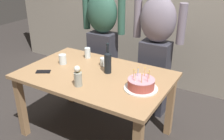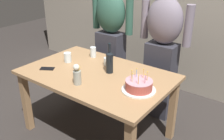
{
  "view_description": "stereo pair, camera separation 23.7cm",
  "coord_description": "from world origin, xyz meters",
  "px_view_note": "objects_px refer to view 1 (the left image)",
  "views": [
    {
      "loc": [
        1.31,
        -1.88,
        1.83
      ],
      "look_at": [
        0.21,
        -0.02,
        0.84
      ],
      "focal_mm": 40.46,
      "sensor_mm": 36.0,
      "label": 1
    },
    {
      "loc": [
        1.5,
        -1.75,
        1.83
      ],
      "look_at": [
        0.21,
        -0.02,
        0.84
      ],
      "focal_mm": 40.46,
      "sensor_mm": 36.0,
      "label": 2
    }
  ],
  "objects_px": {
    "water_glass_side": "(63,59)",
    "person_woman_cardigan": "(156,46)",
    "flower_vase": "(78,76)",
    "water_glass_near": "(104,62)",
    "person_man_bearded": "(102,36)",
    "cell_phone": "(43,72)",
    "birthday_cake": "(141,84)",
    "water_glass_far": "(88,53)",
    "wine_bottle": "(108,62)"
  },
  "relations": [
    {
      "from": "water_glass_side",
      "to": "person_woman_cardigan",
      "type": "relative_size",
      "value": 0.06
    },
    {
      "from": "flower_vase",
      "to": "water_glass_near",
      "type": "bearing_deg",
      "value": 95.36
    },
    {
      "from": "water_glass_near",
      "to": "person_man_bearded",
      "type": "distance_m",
      "value": 0.64
    },
    {
      "from": "flower_vase",
      "to": "cell_phone",
      "type": "bearing_deg",
      "value": 173.88
    },
    {
      "from": "water_glass_near",
      "to": "flower_vase",
      "type": "xyz_separation_m",
      "value": [
        0.05,
        -0.51,
        0.05
      ]
    },
    {
      "from": "birthday_cake",
      "to": "water_glass_far",
      "type": "distance_m",
      "value": 0.92
    },
    {
      "from": "birthday_cake",
      "to": "flower_vase",
      "type": "xyz_separation_m",
      "value": [
        -0.52,
        -0.23,
        0.05
      ]
    },
    {
      "from": "water_glass_side",
      "to": "birthday_cake",
      "type": "bearing_deg",
      "value": -5.26
    },
    {
      "from": "birthday_cake",
      "to": "person_woman_cardigan",
      "type": "relative_size",
      "value": 0.18
    },
    {
      "from": "cell_phone",
      "to": "flower_vase",
      "type": "height_order",
      "value": "flower_vase"
    },
    {
      "from": "wine_bottle",
      "to": "flower_vase",
      "type": "xyz_separation_m",
      "value": [
        -0.09,
        -0.38,
        -0.02
      ]
    },
    {
      "from": "water_glass_side",
      "to": "cell_phone",
      "type": "distance_m",
      "value": 0.27
    },
    {
      "from": "person_man_bearded",
      "to": "cell_phone",
      "type": "bearing_deg",
      "value": 84.77
    },
    {
      "from": "water_glass_side",
      "to": "person_woman_cardigan",
      "type": "xyz_separation_m",
      "value": [
        0.79,
        0.72,
        0.08
      ]
    },
    {
      "from": "wine_bottle",
      "to": "birthday_cake",
      "type": "bearing_deg",
      "value": -18.63
    },
    {
      "from": "birthday_cake",
      "to": "flower_vase",
      "type": "distance_m",
      "value": 0.57
    },
    {
      "from": "water_glass_far",
      "to": "water_glass_side",
      "type": "xyz_separation_m",
      "value": [
        -0.13,
        -0.28,
        -0.01
      ]
    },
    {
      "from": "water_glass_far",
      "to": "wine_bottle",
      "type": "relative_size",
      "value": 0.38
    },
    {
      "from": "person_man_bearded",
      "to": "water_glass_far",
      "type": "bearing_deg",
      "value": 99.38
    },
    {
      "from": "water_glass_far",
      "to": "water_glass_side",
      "type": "distance_m",
      "value": 0.31
    },
    {
      "from": "water_glass_near",
      "to": "flower_vase",
      "type": "distance_m",
      "value": 0.51
    },
    {
      "from": "birthday_cake",
      "to": "water_glass_far",
      "type": "bearing_deg",
      "value": 156.14
    },
    {
      "from": "wine_bottle",
      "to": "flower_vase",
      "type": "relative_size",
      "value": 1.55
    },
    {
      "from": "birthday_cake",
      "to": "wine_bottle",
      "type": "distance_m",
      "value": 0.46
    },
    {
      "from": "water_glass_side",
      "to": "person_woman_cardigan",
      "type": "distance_m",
      "value": 1.07
    },
    {
      "from": "water_glass_near",
      "to": "wine_bottle",
      "type": "bearing_deg",
      "value": -44.98
    },
    {
      "from": "water_glass_far",
      "to": "person_man_bearded",
      "type": "distance_m",
      "value": 0.45
    },
    {
      "from": "birthday_cake",
      "to": "water_glass_near",
      "type": "xyz_separation_m",
      "value": [
        -0.57,
        0.28,
        -0.0
      ]
    },
    {
      "from": "flower_vase",
      "to": "birthday_cake",
      "type": "bearing_deg",
      "value": 23.91
    },
    {
      "from": "water_glass_side",
      "to": "wine_bottle",
      "type": "xyz_separation_m",
      "value": [
        0.54,
        0.06,
        0.07
      ]
    },
    {
      "from": "water_glass_side",
      "to": "flower_vase",
      "type": "distance_m",
      "value": 0.56
    },
    {
      "from": "birthday_cake",
      "to": "person_woman_cardigan",
      "type": "bearing_deg",
      "value": 102.76
    },
    {
      "from": "wine_bottle",
      "to": "person_woman_cardigan",
      "type": "height_order",
      "value": "person_woman_cardigan"
    },
    {
      "from": "water_glass_near",
      "to": "cell_phone",
      "type": "xyz_separation_m",
      "value": [
        -0.44,
        -0.46,
        -0.04
      ]
    },
    {
      "from": "water_glass_near",
      "to": "person_man_bearded",
      "type": "xyz_separation_m",
      "value": [
        -0.35,
        0.53,
        0.09
      ]
    },
    {
      "from": "water_glass_near",
      "to": "person_woman_cardigan",
      "type": "relative_size",
      "value": 0.05
    },
    {
      "from": "water_glass_far",
      "to": "wine_bottle",
      "type": "bearing_deg",
      "value": -28.91
    },
    {
      "from": "wine_bottle",
      "to": "water_glass_far",
      "type": "bearing_deg",
      "value": 151.09
    },
    {
      "from": "flower_vase",
      "to": "person_man_bearded",
      "type": "xyz_separation_m",
      "value": [
        -0.4,
        1.04,
        0.04
      ]
    },
    {
      "from": "wine_bottle",
      "to": "person_man_bearded",
      "type": "height_order",
      "value": "person_man_bearded"
    },
    {
      "from": "water_glass_far",
      "to": "water_glass_side",
      "type": "bearing_deg",
      "value": -114.27
    },
    {
      "from": "water_glass_near",
      "to": "person_man_bearded",
      "type": "height_order",
      "value": "person_man_bearded"
    },
    {
      "from": "person_man_bearded",
      "to": "birthday_cake",
      "type": "bearing_deg",
      "value": 138.66
    },
    {
      "from": "person_woman_cardigan",
      "to": "person_man_bearded",
      "type": "bearing_deg",
      "value": 0.0
    },
    {
      "from": "water_glass_far",
      "to": "cell_phone",
      "type": "relative_size",
      "value": 0.83
    },
    {
      "from": "person_man_bearded",
      "to": "water_glass_side",
      "type": "bearing_deg",
      "value": 85.49
    },
    {
      "from": "flower_vase",
      "to": "person_woman_cardigan",
      "type": "bearing_deg",
      "value": 72.07
    },
    {
      "from": "water_glass_far",
      "to": "person_man_bearded",
      "type": "xyz_separation_m",
      "value": [
        -0.07,
        0.43,
        0.07
      ]
    },
    {
      "from": "person_woman_cardigan",
      "to": "wine_bottle",
      "type": "bearing_deg",
      "value": 69.31
    },
    {
      "from": "cell_phone",
      "to": "flower_vase",
      "type": "distance_m",
      "value": 0.5
    }
  ]
}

